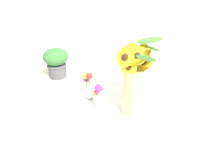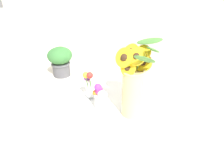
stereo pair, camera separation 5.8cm
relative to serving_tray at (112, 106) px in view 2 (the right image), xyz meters
name	(u,v)px [view 2 (the right image)]	position (x,y,z in m)	size (l,w,h in m)	color
ground_plane	(102,116)	(0.01, -0.09, -0.01)	(6.00, 6.00, 0.00)	silver
serving_tray	(112,106)	(0.00, 0.00, 0.00)	(0.53, 0.53, 0.02)	silver
mason_jar_sunflowers	(134,83)	(0.12, 0.01, 0.18)	(0.24, 0.21, 0.39)	#D1B77A
vase_small_center	(100,98)	(-0.03, -0.06, 0.08)	(0.08, 0.07, 0.15)	white
vase_bulb_right	(89,86)	(-0.14, -0.02, 0.08)	(0.09, 0.08, 0.18)	white
potted_plant	(60,60)	(-0.50, 0.08, 0.10)	(0.16, 0.16, 0.20)	#4C4C51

